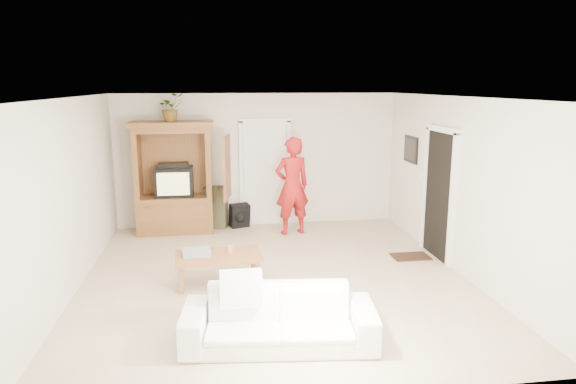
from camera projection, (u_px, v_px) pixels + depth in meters
The scene contains 19 objects.
floor at pixel (275, 278), 7.49m from camera, with size 6.00×6.00×0.00m, color tan.
ceiling at pixel (274, 97), 6.95m from camera, with size 6.00×6.00×0.00m, color white.
wall_back at pixel (257, 160), 10.13m from camera, with size 5.50×5.50×0.00m, color silver.
wall_front at pixel (316, 263), 4.32m from camera, with size 5.50×5.50×0.00m, color silver.
wall_left at pixel (70, 197), 6.84m from camera, with size 6.00×6.00×0.00m, color silver.
wall_right at pixel (459, 186), 7.60m from camera, with size 6.00×6.00×0.00m, color silver.
armoire at pixel (176, 185), 9.66m from camera, with size 1.82×1.14×2.10m.
door_back at pixel (265, 174), 10.18m from camera, with size 0.85×0.05×2.04m, color white.
doorway_right at pixel (439, 195), 8.24m from camera, with size 0.05×0.90×2.04m, color black.
framed_picture at pixel (411, 149), 9.38m from camera, with size 0.03×0.60×0.48m, color black.
doormat at pixel (411, 256), 8.39m from camera, with size 0.60×0.40×0.02m, color #382316.
plant at pixel (171, 107), 9.33m from camera, with size 0.46×0.40×0.51m, color #4C7238.
man at pixel (292, 186), 9.54m from camera, with size 0.67×0.44×1.83m, color #A51617.
sofa at pixel (279, 318), 5.53m from camera, with size 2.07×0.81×0.60m, color white.
coffee_table at pixel (219, 258), 7.19m from camera, with size 1.23×0.72×0.44m.
towel at pixel (196, 252), 7.13m from camera, with size 0.38×0.28×0.08m, color #CD4448.
candle at pixel (230, 249), 7.25m from camera, with size 0.08×0.08×0.10m, color tan.
backpack_black at pixel (240, 216), 10.09m from camera, with size 0.37×0.22×0.45m, color black, non-canonical shape.
backpack_olive at pixel (216, 207), 10.04m from camera, with size 0.43×0.32×0.81m, color #47442B, non-canonical shape.
Camera 1 is at (-0.81, -7.02, 2.78)m, focal length 32.00 mm.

